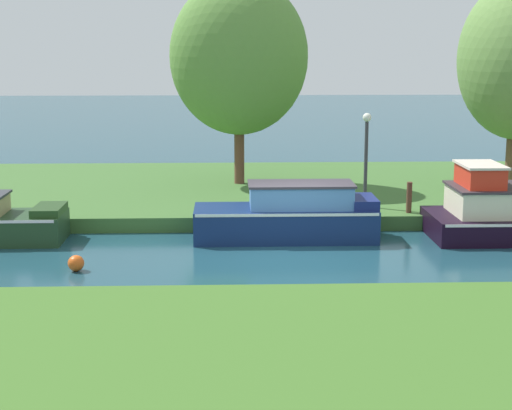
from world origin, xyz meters
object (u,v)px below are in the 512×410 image
object	(u,v)px
lamp_post	(366,148)
mooring_post_far	(478,201)
navy_cruiser	(290,216)
mooring_post_near	(409,197)
channel_buoy	(76,263)
willow_tree_left	(239,57)

from	to	relation	value
lamp_post	mooring_post_far	xyz separation A→B (m)	(2.96, -0.85, -1.37)
navy_cruiser	mooring_post_near	xyz separation A→B (m)	(3.34, 1.27, 0.21)
lamp_post	channel_buoy	distance (m)	8.92
channel_buoy	mooring_post_far	bearing A→B (deg)	21.63
willow_tree_left	lamp_post	size ratio (longest dim) A/B	2.51
lamp_post	mooring_post_near	xyz separation A→B (m)	(1.06, -0.85, -1.26)
willow_tree_left	mooring_post_near	xyz separation A→B (m)	(4.55, -4.85, -3.70)
mooring_post_near	navy_cruiser	bearing A→B (deg)	-159.18
channel_buoy	lamp_post	bearing A→B (deg)	34.08
mooring_post_far	channel_buoy	bearing A→B (deg)	-158.37
willow_tree_left	channel_buoy	size ratio (longest dim) A/B	18.46
navy_cruiser	mooring_post_far	size ratio (longest dim) A/B	7.27
lamp_post	mooring_post_far	distance (m)	3.37
navy_cruiser	mooring_post_near	world-z (taller)	navy_cruiser
navy_cruiser	channel_buoy	xyz separation A→B (m)	(-4.95, -2.77, -0.44)
mooring_post_near	mooring_post_far	size ratio (longest dim) A/B	1.33
mooring_post_near	mooring_post_far	distance (m)	1.90
mooring_post_near	channel_buoy	distance (m)	9.24
willow_tree_left	mooring_post_far	xyz separation A→B (m)	(6.45, -4.85, -3.80)
mooring_post_near	mooring_post_far	bearing A→B (deg)	0.00
willow_tree_left	lamp_post	xyz separation A→B (m)	(3.48, -4.01, -2.43)
willow_tree_left	mooring_post_far	size ratio (longest dim) A/B	10.44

